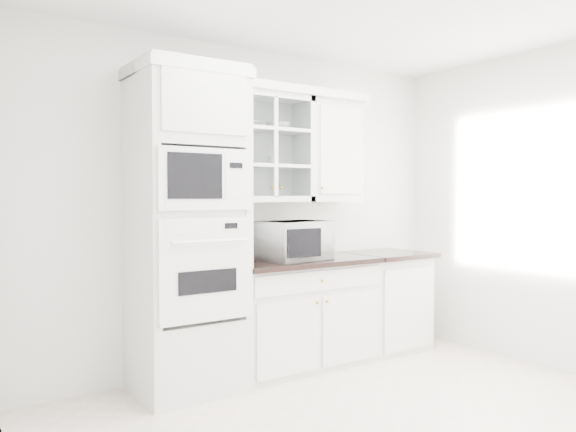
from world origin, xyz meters
TOP-DOWN VIEW (x-y plane):
  - ground at (0.00, 0.00)m, footprint 4.00×3.50m
  - room_shell at (0.00, 0.43)m, footprint 4.00×3.50m
  - oven_column at (-0.75, 1.42)m, footprint 0.76×0.68m
  - base_cabinet_run at (0.28, 1.45)m, footprint 1.32×0.67m
  - extra_base_cabinet at (1.28, 1.45)m, footprint 0.72×0.67m
  - upper_cabinet_glass at (0.03, 1.58)m, footprint 0.80×0.33m
  - upper_cabinet_solid at (0.71, 1.58)m, footprint 0.55×0.33m
  - crown_molding at (-0.07, 1.56)m, footprint 2.14×0.38m
  - countertop_microwave at (0.19, 1.40)m, footprint 0.62×0.54m
  - bowl_a at (-0.17, 1.57)m, footprint 0.24×0.24m
  - bowl_b at (0.16, 1.59)m, footprint 0.22×0.22m
  - cup_a at (-0.16, 1.57)m, footprint 0.13×0.13m
  - cup_b at (0.11, 1.60)m, footprint 0.09×0.09m

SIDE VIEW (x-z plane):
  - ground at x=0.00m, z-range 0.00..0.01m
  - base_cabinet_run at x=0.28m, z-range 0.00..0.92m
  - extra_base_cabinet at x=1.28m, z-range 0.00..0.92m
  - countertop_microwave at x=0.19m, z-range 0.92..1.24m
  - oven_column at x=-0.75m, z-range 0.00..2.40m
  - cup_b at x=0.11m, z-range 1.71..1.79m
  - cup_a at x=-0.16m, z-range 1.71..1.80m
  - room_shell at x=0.00m, z-range 0.43..3.13m
  - upper_cabinet_glass at x=0.03m, z-range 1.40..2.30m
  - upper_cabinet_solid at x=0.71m, z-range 1.40..2.30m
  - bowl_a at x=-0.17m, z-range 2.01..2.06m
  - bowl_b at x=0.16m, z-range 2.01..2.07m
  - crown_molding at x=-0.07m, z-range 2.30..2.37m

